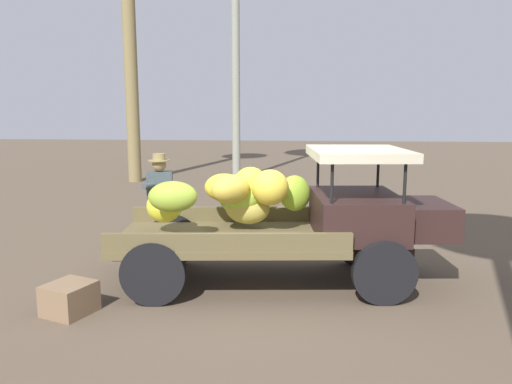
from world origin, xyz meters
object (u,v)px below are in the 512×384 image
Objects in this scene: truck at (291,215)px; wooden_crate at (70,298)px; loose_banana_bunch at (270,231)px; farmer at (160,198)px.

wooden_crate is at bearing -157.25° from truck.
truck is at bearing 28.25° from wooden_crate.
truck is 2.27m from loose_banana_bunch.
loose_banana_bunch is (1.70, 1.10, -0.78)m from farmer.
wooden_crate is 0.86× the size of loose_banana_bunch.
loose_banana_bunch is (-0.41, 2.10, -0.76)m from truck.
wooden_crate is (-0.43, -2.37, -0.76)m from farmer.
farmer is 2.53m from wooden_crate.
wooden_crate is (-2.54, -1.37, -0.74)m from truck.
truck is 2.98m from wooden_crate.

